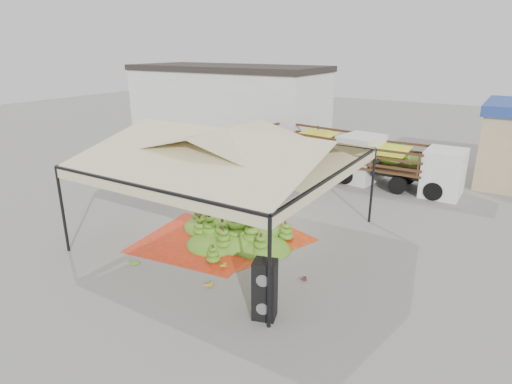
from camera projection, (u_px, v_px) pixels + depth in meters
The scene contains 17 objects.
ground at pixel (230, 235), 15.97m from camera, with size 90.00×90.00×0.00m, color slate.
canopy_tent at pixel (228, 149), 14.91m from camera, with size 8.10×8.10×4.00m.
building_white at pixel (228, 103), 31.34m from camera, with size 14.30×6.30×5.40m.
tarp_left at pixel (203, 240), 15.52m from camera, with size 4.20×4.00×0.01m, color red.
tarp_right at pixel (248, 237), 15.75m from camera, with size 3.59×3.77×0.01m, color orange.
banana_heap at pixel (235, 225), 15.49m from camera, with size 4.97×4.08×1.06m, color #4E861B.
hand_yellow_a at pixel (207, 282), 12.56m from camera, with size 0.50×0.41×0.23m, color gold.
hand_yellow_b at pixel (221, 264), 13.65m from camera, with size 0.47×0.38×0.21m, color gold.
hand_red_a at pixel (254, 253), 14.36m from camera, with size 0.43×0.35×0.20m, color #5C2B15.
hand_red_b at pixel (302, 277), 12.89m from camera, with size 0.38×0.31×0.17m, color #572214.
hand_green at pixel (134, 260), 13.86m from camera, with size 0.49×0.40×0.22m, color #45851B.
hanging_bunches at pixel (218, 170), 14.80m from camera, with size 3.24×0.24×0.20m.
speaker_stack at pixel (265, 290), 10.89m from camera, with size 0.71×0.67×1.62m.
banana_leaves at pixel (223, 210), 18.46m from camera, with size 0.96×1.36×3.70m, color #30741F, non-canonical shape.
vendor at pixel (258, 185), 19.09m from camera, with size 0.59×0.39×1.61m, color gray.
truck_left at pixel (324, 147), 23.47m from camera, with size 7.16×3.37×2.36m.
truck_right at pixel (399, 161), 20.89m from camera, with size 6.36×2.29×2.18m.
Camera 1 is at (8.53, -11.88, 6.70)m, focal length 30.00 mm.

